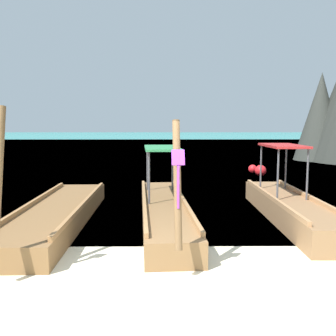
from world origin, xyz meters
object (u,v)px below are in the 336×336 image
object	(u,v)px
mooring_buoy_near	(261,171)
mooring_buoy_far	(253,169)
longtail_boat_violet_ribbon	(164,209)
longtail_boat_turquoise_ribbon	(58,214)
longtail_boat_pink_ribbon	(290,207)

from	to	relation	value
mooring_buoy_near	mooring_buoy_far	xyz separation A→B (m)	(-0.12, 1.10, -0.05)
mooring_buoy_near	mooring_buoy_far	bearing A→B (deg)	96.41
longtail_boat_violet_ribbon	mooring_buoy_far	xyz separation A→B (m)	(4.47, 9.71, -0.10)
longtail_boat_turquoise_ribbon	mooring_buoy_far	bearing A→B (deg)	54.57
longtail_boat_turquoise_ribbon	mooring_buoy_far	size ratio (longest dim) A/B	16.34
longtail_boat_turquoise_ribbon	mooring_buoy_far	xyz separation A→B (m)	(7.09, 9.96, -0.03)
longtail_boat_violet_ribbon	longtail_boat_pink_ribbon	size ratio (longest dim) A/B	1.14
longtail_boat_pink_ribbon	longtail_boat_turquoise_ribbon	bearing A→B (deg)	-176.66
longtail_boat_violet_ribbon	mooring_buoy_near	world-z (taller)	longtail_boat_violet_ribbon
longtail_boat_pink_ribbon	mooring_buoy_near	xyz separation A→B (m)	(1.36, 8.52, -0.08)
longtail_boat_turquoise_ribbon	longtail_boat_pink_ribbon	xyz separation A→B (m)	(5.85, 0.34, 0.10)
longtail_boat_pink_ribbon	mooring_buoy_far	xyz separation A→B (m)	(1.23, 9.62, -0.13)
longtail_boat_turquoise_ribbon	mooring_buoy_far	distance (m)	12.23
longtail_boat_turquoise_ribbon	mooring_buoy_near	size ratio (longest dim) A/B	13.38
longtail_boat_turquoise_ribbon	longtail_boat_violet_ribbon	size ratio (longest dim) A/B	0.98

